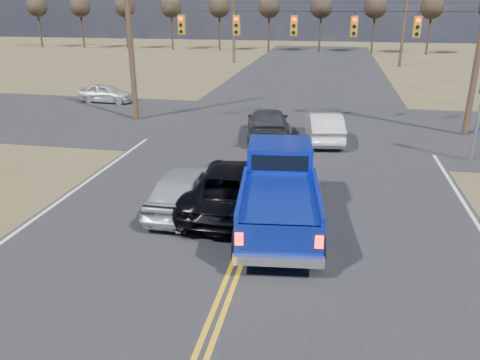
% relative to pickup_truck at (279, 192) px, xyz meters
% --- Properties ---
extents(ground, '(160.00, 160.00, 0.00)m').
position_rel_pickup_truck_xyz_m(ground, '(-0.78, -5.77, -1.09)').
color(ground, brown).
rests_on(ground, ground).
extents(road_main, '(14.00, 120.00, 0.02)m').
position_rel_pickup_truck_xyz_m(road_main, '(-0.78, 4.23, -1.09)').
color(road_main, '#28282B').
rests_on(road_main, ground).
extents(road_cross, '(120.00, 12.00, 0.02)m').
position_rel_pickup_truck_xyz_m(road_cross, '(-0.78, 12.23, -1.09)').
color(road_cross, '#28282B').
rests_on(road_cross, ground).
extents(signal_gantry, '(19.60, 4.83, 10.00)m').
position_rel_pickup_truck_xyz_m(signal_gantry, '(-0.28, 12.02, 3.98)').
color(signal_gantry, '#473323').
rests_on(signal_gantry, ground).
extents(utility_poles, '(19.60, 58.32, 10.00)m').
position_rel_pickup_truck_xyz_m(utility_poles, '(-0.78, 11.23, 4.14)').
color(utility_poles, '#473323').
rests_on(utility_poles, ground).
extents(treeline, '(87.00, 117.80, 7.40)m').
position_rel_pickup_truck_xyz_m(treeline, '(-0.78, 21.19, 4.62)').
color(treeline, '#33261C').
rests_on(treeline, ground).
extents(pickup_truck, '(2.91, 6.18, 2.24)m').
position_rel_pickup_truck_xyz_m(pickup_truck, '(0.00, 0.00, 0.00)').
color(pickup_truck, black).
rests_on(pickup_truck, ground).
extents(silver_suv, '(1.75, 4.33, 1.47)m').
position_rel_pickup_truck_xyz_m(silver_suv, '(-3.15, 0.60, -0.35)').
color(silver_suv, '#B3B6BC').
rests_on(silver_suv, ground).
extents(black_suv, '(2.66, 5.63, 1.55)m').
position_rel_pickup_truck_xyz_m(black_suv, '(-1.58, 1.00, -0.31)').
color(black_suv, black).
rests_on(black_suv, ground).
extents(white_car_queue, '(2.15, 4.60, 1.46)m').
position_rel_pickup_truck_xyz_m(white_car_queue, '(1.08, 9.73, -0.36)').
color(white_car_queue, silver).
rests_on(white_car_queue, ground).
extents(dgrey_car_queue, '(2.85, 5.34, 1.47)m').
position_rel_pickup_truck_xyz_m(dgrey_car_queue, '(-1.68, 9.73, -0.35)').
color(dgrey_car_queue, '#37373D').
rests_on(dgrey_car_queue, ground).
extents(cross_car_west, '(1.67, 3.83, 1.29)m').
position_rel_pickup_truck_xyz_m(cross_car_west, '(-13.73, 16.57, -0.44)').
color(cross_car_west, silver).
rests_on(cross_car_west, ground).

